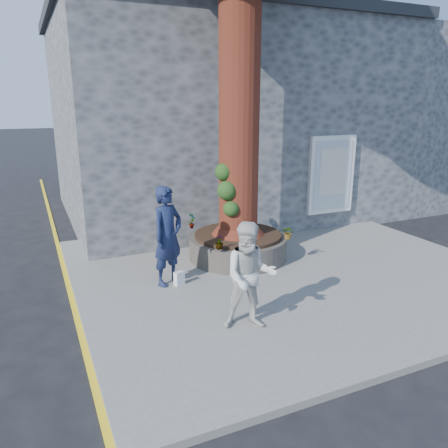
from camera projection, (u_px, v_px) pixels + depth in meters
name	position (u px, v px, depth m)	size (l,w,h in m)	color
ground	(246.00, 302.00, 8.41)	(120.00, 120.00, 0.00)	black
pavement	(285.00, 269.00, 9.86)	(9.00, 8.00, 0.12)	slate
yellow_line	(75.00, 310.00, 8.08)	(0.10, 30.00, 0.01)	yellow
stone_shop	(217.00, 118.00, 14.84)	(10.30, 8.30, 6.30)	#454749
neighbour_shop	(394.00, 119.00, 18.05)	(6.00, 8.00, 6.00)	#454749
planter	(238.00, 246.00, 10.36)	(2.30, 2.30, 0.60)	black
man	(168.00, 236.00, 8.71)	(0.74, 0.49, 2.03)	#171F40
woman	(250.00, 276.00, 7.01)	(0.88, 0.68, 1.80)	beige
shopping_bag	(179.00, 278.00, 8.86)	(0.20, 0.12, 0.28)	white
plant_a	(191.00, 220.00, 10.63)	(0.21, 0.14, 0.40)	gray
plant_b	(253.00, 213.00, 11.29)	(0.23, 0.22, 0.42)	gray
plant_c	(219.00, 242.00, 9.17)	(0.17, 0.17, 0.31)	gray
plant_d	(288.00, 232.00, 9.83)	(0.28, 0.25, 0.32)	gray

